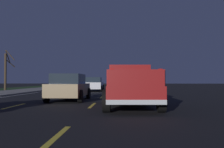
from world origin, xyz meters
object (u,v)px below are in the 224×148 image
object	(u,v)px
sedan_blue	(123,83)
sedan_tan	(69,87)
bare_tree_far	(6,70)
sedan_white	(94,84)
pickup_truck	(130,86)

from	to	relation	value
sedan_blue	sedan_tan	size ratio (longest dim) A/B	1.00
sedan_blue	bare_tree_far	bearing A→B (deg)	113.64
sedan_white	bare_tree_far	size ratio (longest dim) A/B	0.88
sedan_tan	pickup_truck	bearing A→B (deg)	-132.49
pickup_truck	sedan_tan	distance (m)	4.63
pickup_truck	sedan_tan	size ratio (longest dim) A/B	1.24
pickup_truck	sedan_blue	world-z (taller)	pickup_truck
pickup_truck	sedan_white	xyz separation A→B (m)	(15.89, 3.34, -0.13)
sedan_tan	bare_tree_far	bearing A→B (deg)	35.74
pickup_truck	bare_tree_far	distance (m)	23.83
bare_tree_far	sedan_white	bearing A→B (deg)	-104.13
sedan_blue	sedan_white	size ratio (longest dim) A/B	1.00
pickup_truck	sedan_tan	xyz separation A→B (m)	(3.13, 3.41, -0.13)
sedan_white	sedan_blue	bearing A→B (deg)	-19.61
sedan_blue	sedan_white	distance (m)	9.80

